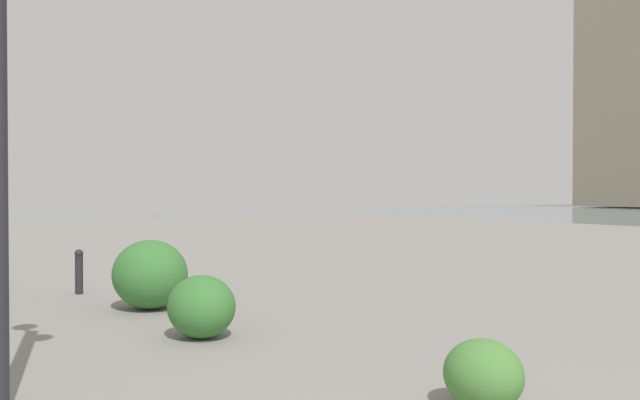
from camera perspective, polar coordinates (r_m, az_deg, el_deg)
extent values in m
cylinder|color=#232328|center=(10.91, -20.03, -6.09)|extent=(0.12, 0.12, 0.59)
sphere|color=#232328|center=(10.87, -20.04, -4.35)|extent=(0.13, 0.13, 0.13)
ellipsoid|color=#387533|center=(7.38, -10.17, -9.02)|extent=(0.80, 0.72, 0.68)
ellipsoid|color=#387533|center=(9.26, -14.42, -6.23)|extent=(1.09, 0.98, 0.93)
ellipsoid|color=#477F38|center=(5.14, 13.87, -14.38)|extent=(0.61, 0.55, 0.52)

